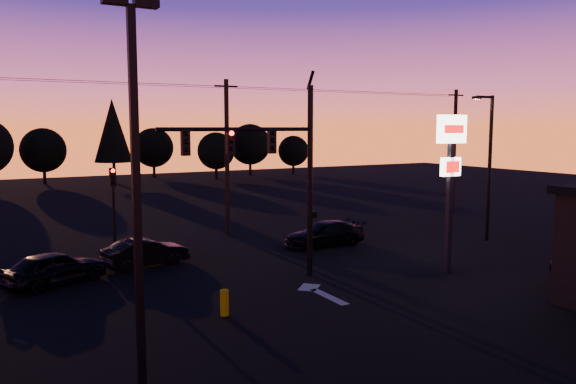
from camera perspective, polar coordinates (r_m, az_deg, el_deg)
name	(u,v)px	position (r m, az deg, el deg)	size (l,w,h in m)	color
ground	(332,306)	(20.23, 4.54, -11.50)	(120.00, 120.00, 0.00)	black
lane_arrow	(319,292)	(21.82, 3.18, -10.12)	(1.20, 3.10, 0.01)	beige
traffic_signal_mast	(276,161)	(22.65, -1.18, 3.20)	(6.79, 0.52, 8.58)	black
secondary_signal	(114,199)	(28.25, -17.31, -0.65)	(0.30, 0.31, 4.35)	black
parking_lot_light	(136,171)	(13.40, -15.22, 2.07)	(1.25, 0.30, 9.14)	black
pylon_sign	(451,159)	(24.92, 16.21, 3.20)	(1.50, 0.28, 6.80)	black
streetlight	(489,161)	(32.72, 19.71, 2.95)	(1.55, 0.35, 8.00)	black
utility_pole_1	(227,157)	(32.60, -6.21, 3.59)	(1.40, 0.26, 9.00)	black
utility_pole_2	(454,150)	(42.95, 16.53, 4.06)	(1.40, 0.26, 9.00)	black
power_wires	(226,87)	(32.64, -6.30, 10.57)	(36.00, 1.22, 0.07)	black
bollard	(224,303)	(19.24, -6.47, -11.11)	(0.29, 0.29, 0.87)	#B5B100
tree_3	(43,150)	(68.34, -23.61, 3.91)	(4.95, 4.95, 6.22)	black
tree_4	(113,131)	(66.40, -17.38, 5.98)	(4.18, 4.18, 9.50)	black
tree_5	(154,148)	(72.74, -13.50, 4.40)	(4.95, 4.95, 6.22)	black
tree_6	(216,151)	(69.00, -7.32, 4.16)	(4.54, 4.54, 5.71)	black
tree_7	(250,144)	(74.13, -3.88, 4.85)	(5.36, 5.36, 6.74)	black
tree_8	(293,151)	(76.05, 0.55, 4.20)	(4.12, 4.12, 5.19)	black
car_left	(55,268)	(24.41, -22.63, -7.14)	(1.64, 4.07, 1.39)	black
car_mid	(146,252)	(26.39, -14.25, -5.96)	(1.34, 3.85, 1.27)	black
car_right	(325,234)	(29.94, 3.74, -4.26)	(1.81, 4.45, 1.29)	black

